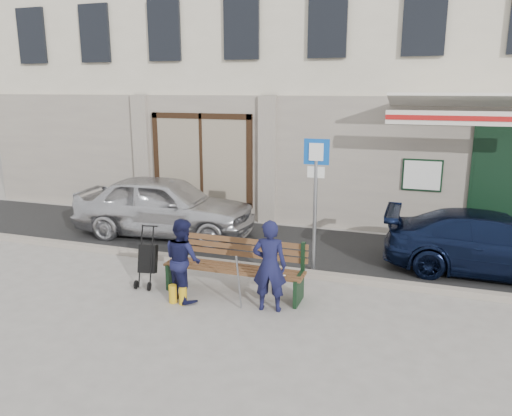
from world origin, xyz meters
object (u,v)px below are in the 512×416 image
at_px(car_navy, 494,244).
at_px(bench, 231,267).
at_px(car_silver, 165,206).
at_px(woman, 183,259).
at_px(stroller, 148,260).
at_px(parking_sign, 316,185).
at_px(man, 270,266).

relative_size(car_navy, bench, 1.65).
height_order(car_silver, woman, car_silver).
distance_m(bench, woman, 0.84).
height_order(bench, stroller, stroller).
xyz_separation_m(woman, stroller, (-0.85, 0.31, -0.21)).
relative_size(parking_sign, man, 1.72).
height_order(car_silver, bench, car_silver).
distance_m(car_navy, woman, 5.70).
xyz_separation_m(car_navy, stroller, (-5.76, -2.59, -0.10)).
distance_m(car_navy, man, 4.48).
bearing_deg(car_navy, bench, 119.18).
relative_size(car_silver, man, 2.89).
height_order(car_navy, stroller, car_navy).
height_order(bench, woman, woman).
height_order(parking_sign, stroller, parking_sign).
xyz_separation_m(car_silver, bench, (2.73, -2.66, -0.26)).
height_order(car_navy, man, man).
distance_m(man, woman, 1.45).
xyz_separation_m(car_silver, parking_sign, (3.80, -1.18, 0.94)).
bearing_deg(stroller, woman, -30.45).
distance_m(car_silver, stroller, 3.09).
height_order(parking_sign, bench, parking_sign).
distance_m(car_silver, woman, 3.76).
distance_m(car_navy, stroller, 6.31).
height_order(bench, man, man).
bearing_deg(parking_sign, car_silver, 162.48).
bearing_deg(car_navy, parking_sign, 106.01).
bearing_deg(car_silver, stroller, -161.32).
height_order(car_navy, bench, car_navy).
bearing_deg(man, bench, -36.09).
relative_size(car_silver, car_navy, 1.06).
distance_m(parking_sign, man, 2.13).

